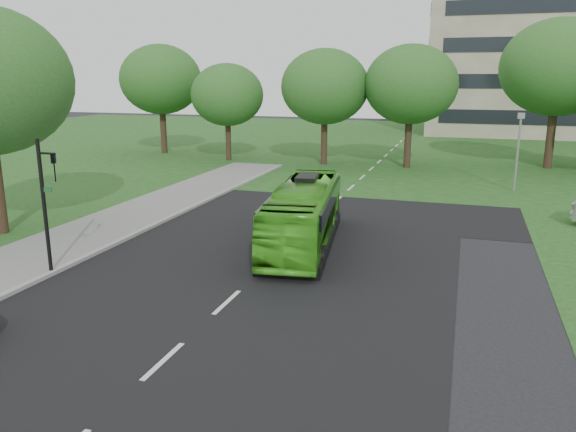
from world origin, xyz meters
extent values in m
plane|color=black|center=(0.00, 0.00, 0.00)|extent=(160.00, 160.00, 0.00)
cube|color=black|center=(0.00, 20.00, 0.01)|extent=(14.00, 120.00, 0.01)
cube|color=black|center=(0.00, 14.00, 0.01)|extent=(80.00, 12.00, 0.01)
cube|color=silver|center=(0.00, 15.00, 0.02)|extent=(0.15, 90.00, 0.01)
cube|color=#1E4517|center=(0.00, 45.00, 0.01)|extent=(120.00, 60.00, 0.01)
cube|color=black|center=(1.95, 62.00, 12.50)|extent=(0.10, 18.40, 23.00)
cylinder|color=black|center=(-12.52, 27.00, 1.54)|extent=(0.46, 0.46, 3.08)
ellipsoid|color=#2E571D|center=(-12.52, 27.00, 5.52)|extent=(6.11, 6.11, 5.19)
cylinder|color=black|center=(-4.15, 27.26, 1.71)|extent=(0.51, 0.51, 3.42)
ellipsoid|color=#2E571D|center=(-4.15, 27.26, 6.23)|extent=(7.03, 7.03, 5.97)
cylinder|color=black|center=(2.55, 27.54, 1.79)|extent=(0.54, 0.54, 3.58)
ellipsoid|color=#2E571D|center=(2.55, 27.54, 6.43)|extent=(7.12, 7.12, 6.05)
cylinder|color=black|center=(13.14, 30.61, 2.13)|extent=(0.64, 0.64, 4.26)
ellipsoid|color=#2E571D|center=(13.14, 30.61, 7.69)|extent=(8.57, 8.57, 7.28)
cylinder|color=black|center=(-20.17, 29.46, 1.89)|extent=(0.57, 0.57, 3.78)
ellipsoid|color=#2E571D|center=(-20.17, 29.46, 6.75)|extent=(7.42, 7.42, 6.30)
imported|color=green|center=(0.57, 4.87, 1.33)|extent=(3.51, 9.79, 2.67)
cylinder|color=black|center=(-7.20, -1.47, 2.47)|extent=(0.14, 0.14, 4.93)
cylinder|color=black|center=(-6.85, -1.47, 4.44)|extent=(0.69, 0.08, 0.08)
imported|color=black|center=(-6.61, -1.47, 3.95)|extent=(0.23, 0.25, 0.99)
cube|color=#195926|center=(-7.05, -1.47, 3.16)|extent=(0.49, 0.04, 0.18)
cylinder|color=gray|center=(10.00, 20.00, 2.29)|extent=(0.14, 0.14, 4.58)
cube|color=gray|center=(10.00, 20.00, 4.69)|extent=(0.51, 0.48, 0.34)
camera|label=1|loc=(6.92, -17.33, 7.01)|focal=35.00mm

